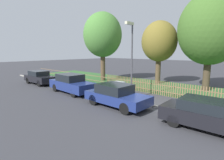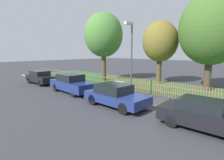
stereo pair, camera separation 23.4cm
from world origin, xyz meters
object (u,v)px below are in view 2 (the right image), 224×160
parked_car_navy_estate (115,95)px  parked_car_black_saloon (72,83)px  tree_nearest_kerb (104,35)px  tree_behind_motorcycle (160,42)px  parked_car_red_compact (204,115)px  covered_motorcycle (119,86)px  street_lamp (131,52)px  tree_mid_park (212,29)px  parked_car_silver_hatchback (41,77)px

parked_car_navy_estate → parked_car_black_saloon: bearing=177.6°
tree_nearest_kerb → tree_behind_motorcycle: size_ratio=1.19×
parked_car_red_compact → covered_motorcycle: size_ratio=2.12×
parked_car_red_compact → street_lamp: bearing=160.0°
tree_mid_park → covered_motorcycle: bearing=-130.4°
parked_car_silver_hatchback → street_lamp: size_ratio=0.75×
parked_car_navy_estate → tree_nearest_kerb: bearing=140.4°
parked_car_red_compact → tree_behind_motorcycle: tree_behind_motorcycle is taller
parked_car_red_compact → street_lamp: street_lamp is taller
street_lamp → parked_car_navy_estate: bearing=-79.9°
parked_car_red_compact → tree_behind_motorcycle: (-7.04, 8.91, 3.76)m
tree_mid_park → parked_car_silver_hatchback: bearing=-148.3°
parked_car_navy_estate → tree_behind_motorcycle: size_ratio=0.64×
covered_motorcycle → street_lamp: size_ratio=0.34×
parked_car_black_saloon → tree_nearest_kerb: 8.12m
parked_car_silver_hatchback → tree_behind_motorcycle: size_ratio=0.62×
parked_car_black_saloon → covered_motorcycle: 4.00m
parked_car_silver_hatchback → tree_mid_park: tree_mid_park is taller
parked_car_navy_estate → tree_mid_park: 10.40m
parked_car_silver_hatchback → street_lamp: (10.67, 1.70, 2.71)m
parked_car_silver_hatchback → parked_car_black_saloon: (5.81, -0.02, 0.06)m
parked_car_navy_estate → tree_behind_motorcycle: 10.03m
parked_car_black_saloon → tree_mid_park: 12.67m
street_lamp → parked_car_red_compact: bearing=-18.0°
parked_car_black_saloon → tree_behind_motorcycle: 10.13m
covered_motorcycle → tree_nearest_kerb: tree_nearest_kerb is taller
tree_nearest_kerb → tree_mid_park: size_ratio=0.94×
parked_car_black_saloon → tree_behind_motorcycle: tree_behind_motorcycle is taller
parked_car_red_compact → tree_nearest_kerb: bearing=151.9°
parked_car_black_saloon → tree_nearest_kerb: size_ratio=0.58×
parked_car_black_saloon → tree_mid_park: bearing=48.8°
covered_motorcycle → parked_car_silver_hatchback: bearing=-168.7°
covered_motorcycle → tree_nearest_kerb: (-5.55, 3.63, 4.68)m
parked_car_black_saloon → tree_nearest_kerb: (-2.54, 6.26, 4.51)m
parked_car_red_compact → street_lamp: (-5.46, 1.78, 2.75)m
parked_car_navy_estate → covered_motorcycle: parked_car_navy_estate is taller
parked_car_black_saloon → tree_behind_motorcycle: bearing=71.7°
parked_car_silver_hatchback → tree_behind_motorcycle: bearing=43.5°
parked_car_red_compact → covered_motorcycle: parked_car_red_compact is taller
street_lamp → tree_mid_park: bearing=64.7°
parked_car_black_saloon → covered_motorcycle: (3.01, 2.62, -0.17)m
parked_car_red_compact → tree_mid_park: bearing=102.3°
parked_car_black_saloon → tree_behind_motorcycle: (3.28, 8.86, 3.65)m
street_lamp → parked_car_black_saloon: bearing=-160.5°
tree_behind_motorcycle → parked_car_silver_hatchback: bearing=-135.8°
tree_mid_park → tree_behind_motorcycle: bearing=177.1°
parked_car_red_compact → tree_nearest_kerb: 15.04m
parked_car_red_compact → parked_car_navy_estate: bearing=-179.7°
tree_nearest_kerb → tree_behind_motorcycle: 6.43m
parked_car_navy_estate → parked_car_red_compact: 5.11m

